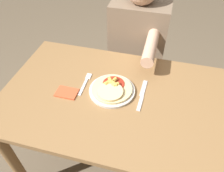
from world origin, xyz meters
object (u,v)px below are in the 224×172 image
at_px(pizza, 112,88).
at_px(person_diner, 137,45).
at_px(plate, 112,90).
at_px(fork, 86,82).
at_px(dining_table, 118,111).
at_px(knife, 142,95).

bearing_deg(pizza, person_diner, 85.78).
height_order(plate, fork, plate).
height_order(dining_table, fork, fork).
distance_m(pizza, person_diner, 0.55).
distance_m(dining_table, knife, 0.17).
bearing_deg(fork, person_diner, 69.17).
height_order(pizza, fork, pizza).
relative_size(pizza, person_diner, 0.18).
height_order(plate, pizza, pizza).
bearing_deg(fork, pizza, -10.85).
xyz_separation_m(pizza, fork, (-0.16, 0.03, -0.02)).
bearing_deg(person_diner, dining_table, -89.86).
distance_m(pizza, fork, 0.16).
distance_m(knife, person_diner, 0.55).
xyz_separation_m(dining_table, knife, (0.12, 0.04, 0.12)).
xyz_separation_m(pizza, knife, (0.16, 0.01, -0.02)).
bearing_deg(plate, dining_table, -32.80).
distance_m(plate, fork, 0.16).
bearing_deg(knife, pizza, -175.50).
height_order(dining_table, plate, plate).
xyz_separation_m(dining_table, person_diner, (-0.00, 0.57, 0.06)).
height_order(knife, person_diner, person_diner).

